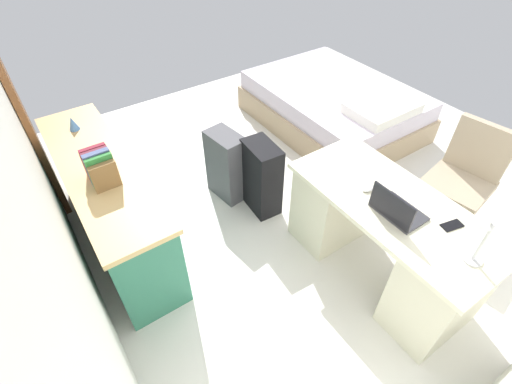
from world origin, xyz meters
TOP-DOWN VIEW (x-y plane):
  - ground_plane at (0.00, 0.00)m, footprint 5.13×5.13m
  - wall_back at (0.00, 2.06)m, footprint 4.04×0.10m
  - door_wooden at (1.47, 1.98)m, footprint 0.88×0.05m
  - desk at (-0.95, 0.19)m, footprint 1.45×0.67m
  - office_chair at (-0.94, -0.71)m, footprint 0.53×0.53m
  - credenza at (0.48, 1.68)m, footprint 1.80×0.48m
  - bed at (0.79, -0.99)m, footprint 1.91×1.41m
  - suitcase_black at (0.12, 0.49)m, footprint 0.37×0.24m
  - suitcase_spare_grey at (0.45, 0.65)m, footprint 0.39×0.26m
  - laptop at (-1.02, 0.28)m, footprint 0.31×0.22m
  - computer_mouse at (-0.76, 0.24)m, footprint 0.06×0.10m
  - cell_phone_near_laptop at (-1.28, 0.06)m, footprint 0.10×0.15m
  - desk_lamp at (-1.46, 0.19)m, footprint 0.16×0.11m
  - book_row at (0.29, 1.68)m, footprint 0.24×0.17m
  - figurine_small at (1.04, 1.68)m, footprint 0.08×0.08m

SIDE VIEW (x-z plane):
  - ground_plane at x=0.00m, z-range 0.00..0.00m
  - bed at x=0.79m, z-range -0.05..0.53m
  - suitcase_spare_grey at x=0.45m, z-range 0.00..0.66m
  - suitcase_black at x=0.12m, z-range 0.00..0.67m
  - desk at x=-0.95m, z-range 0.02..0.75m
  - credenza at x=0.48m, z-range 0.00..0.78m
  - office_chair at x=-0.94m, z-range -0.05..0.89m
  - cell_phone_near_laptop at x=-1.28m, z-range 0.74..0.75m
  - computer_mouse at x=-0.76m, z-range 0.74..0.77m
  - laptop at x=-1.02m, z-range 0.68..0.89m
  - figurine_small at x=1.04m, z-range 0.78..0.89m
  - book_row at x=0.29m, z-range 0.77..1.01m
  - desk_lamp at x=-1.46m, z-range 0.82..1.17m
  - door_wooden at x=1.47m, z-range 0.00..2.04m
  - wall_back at x=0.00m, z-range 0.00..2.54m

